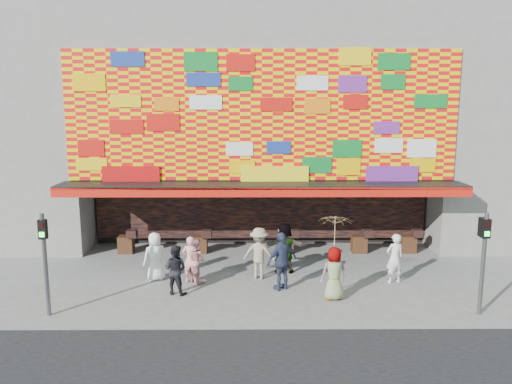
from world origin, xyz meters
TOP-DOWN VIEW (x-y plane):
  - ground at (0.00, 0.00)m, footprint 90.00×90.00m
  - shop_building at (0.00, 8.18)m, footprint 15.20×9.40m
  - signal_left at (-6.20, -1.50)m, footprint 0.22×0.20m
  - signal_right at (6.20, -1.50)m, footprint 0.22×0.20m
  - ped_a at (-3.68, 1.41)m, footprint 0.97×0.83m
  - ped_b at (-2.44, 1.15)m, footprint 0.62×0.43m
  - ped_c at (-2.81, 0.16)m, footprint 0.94×0.84m
  - ped_d at (-0.12, 1.57)m, footprint 1.30×0.95m
  - ped_e at (0.61, 0.49)m, footprint 1.20×1.00m
  - ped_f at (0.80, 2.15)m, footprint 1.72×0.62m
  - ped_g at (2.17, -0.37)m, footprint 0.89×0.65m
  - ped_h at (4.45, 1.11)m, footprint 0.70×0.54m
  - ped_i at (-2.28, 1.22)m, footprint 0.94×0.91m
  - parasol at (2.17, -0.37)m, footprint 1.40×1.41m

SIDE VIEW (x-z plane):
  - ground at x=0.00m, z-range 0.00..0.00m
  - ped_i at x=-2.28m, z-range 0.00..1.53m
  - ped_c at x=-2.81m, z-range 0.00..1.61m
  - ped_b at x=-2.44m, z-range 0.00..1.61m
  - ped_g at x=2.17m, z-range 0.00..1.67m
  - ped_a at x=-3.68m, z-range 0.00..1.68m
  - ped_h at x=4.45m, z-range 0.00..1.70m
  - ped_d at x=-0.12m, z-range 0.00..1.80m
  - ped_f at x=0.80m, z-range 0.00..1.84m
  - ped_e at x=0.61m, z-range 0.00..1.92m
  - signal_left at x=-6.20m, z-range 0.36..3.36m
  - signal_right at x=6.20m, z-range 0.36..3.36m
  - parasol at x=2.17m, z-range 1.22..3.14m
  - shop_building at x=0.00m, z-range 0.23..10.23m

